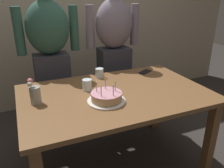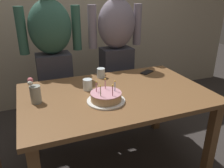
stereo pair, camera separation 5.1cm
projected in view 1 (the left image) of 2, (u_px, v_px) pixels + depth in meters
name	position (u px, v px, depth m)	size (l,w,h in m)	color
ground_plane	(115.00, 164.00, 2.12)	(10.00, 10.00, 0.00)	#332D2B
back_wall	(67.00, 8.00, 2.95)	(5.20, 0.10, 2.60)	tan
dining_table	(115.00, 103.00, 1.88)	(1.50, 0.96, 0.74)	brown
birthday_cake	(106.00, 97.00, 1.67)	(0.28, 0.28, 0.16)	white
water_glass_near	(87.00, 85.00, 1.87)	(0.08, 0.08, 0.09)	silver
water_glass_far	(99.00, 73.00, 2.14)	(0.08, 0.08, 0.09)	silver
cell_phone	(145.00, 72.00, 2.30)	(0.14, 0.07, 0.01)	black
flower_vase	(35.00, 94.00, 1.63)	(0.08, 0.08, 0.19)	#999E93
person_man_bearded	(51.00, 59.00, 2.27)	(0.61, 0.27, 1.66)	#33333D
person_woman_cardigan	(114.00, 52.00, 2.52)	(0.61, 0.27, 1.66)	#33333D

